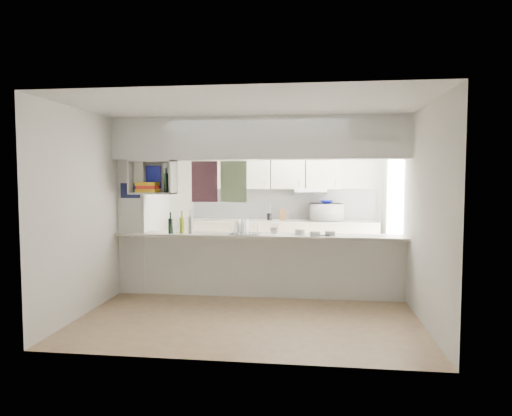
% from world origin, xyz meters
% --- Properties ---
extents(floor, '(4.80, 4.80, 0.00)m').
position_xyz_m(floor, '(0.00, 0.00, 0.00)').
color(floor, '#8F7053').
rests_on(floor, ground).
extents(ceiling, '(4.80, 4.80, 0.00)m').
position_xyz_m(ceiling, '(0.00, 0.00, 2.60)').
color(ceiling, white).
rests_on(ceiling, wall_back).
extents(wall_back, '(4.20, 0.00, 4.20)m').
position_xyz_m(wall_back, '(0.00, 2.40, 1.30)').
color(wall_back, silver).
rests_on(wall_back, floor).
extents(wall_left, '(0.00, 4.80, 4.80)m').
position_xyz_m(wall_left, '(-2.10, 0.00, 1.30)').
color(wall_left, silver).
rests_on(wall_left, floor).
extents(wall_right, '(0.00, 4.80, 4.80)m').
position_xyz_m(wall_right, '(2.10, 0.00, 1.30)').
color(wall_right, silver).
rests_on(wall_right, floor).
extents(servery_partition, '(4.20, 0.50, 2.60)m').
position_xyz_m(servery_partition, '(-0.17, 0.00, 1.66)').
color(servery_partition, silver).
rests_on(servery_partition, floor).
extents(cubby_shelf, '(0.65, 0.35, 0.50)m').
position_xyz_m(cubby_shelf, '(-1.57, -0.06, 1.71)').
color(cubby_shelf, white).
rests_on(cubby_shelf, bulkhead).
extents(kitchen_run, '(3.60, 0.63, 2.24)m').
position_xyz_m(kitchen_run, '(0.16, 2.14, 0.83)').
color(kitchen_run, beige).
rests_on(kitchen_run, floor).
extents(microwave, '(0.64, 0.47, 0.33)m').
position_xyz_m(microwave, '(1.04, 2.11, 1.08)').
color(microwave, white).
rests_on(microwave, bench_top).
extents(bowl, '(0.25, 0.25, 0.06)m').
position_xyz_m(bowl, '(1.05, 2.12, 1.28)').
color(bowl, '#0C1286').
rests_on(bowl, microwave).
extents(dish_rack, '(0.46, 0.36, 0.23)m').
position_xyz_m(dish_rack, '(-0.18, -0.05, 1.01)').
color(dish_rack, silver).
rests_on(dish_rack, breakfast_bar).
extents(cup, '(0.15, 0.15, 0.10)m').
position_xyz_m(cup, '(0.24, -0.08, 0.98)').
color(cup, white).
rests_on(cup, dish_rack).
extents(wine_bottles, '(0.37, 0.15, 0.35)m').
position_xyz_m(wine_bottles, '(-1.13, -0.07, 1.05)').
color(wine_bottles, black).
rests_on(wine_bottles, breakfast_bar).
extents(plastic_tubs, '(0.57, 0.23, 0.07)m').
position_xyz_m(plastic_tubs, '(0.79, -0.05, 0.95)').
color(plastic_tubs, silver).
rests_on(plastic_tubs, breakfast_bar).
extents(utensil_jar, '(0.10, 0.10, 0.13)m').
position_xyz_m(utensil_jar, '(-0.04, 2.15, 0.99)').
color(utensil_jar, black).
rests_on(utensil_jar, bench_top).
extents(knife_block, '(0.12, 0.11, 0.21)m').
position_xyz_m(knife_block, '(0.22, 2.18, 1.03)').
color(knife_block, brown).
rests_on(knife_block, bench_top).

